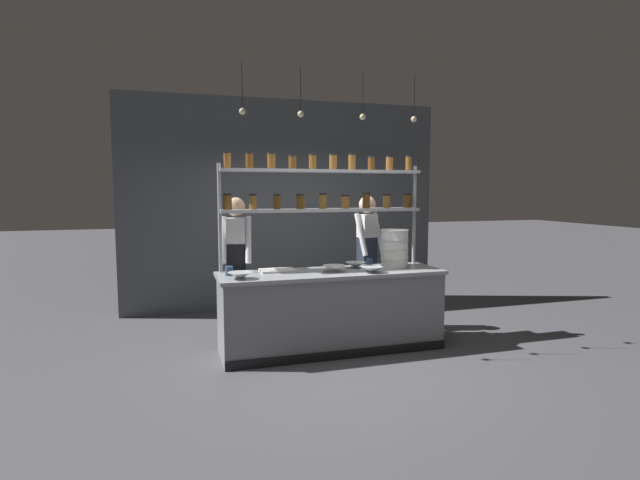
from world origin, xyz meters
TOP-DOWN VIEW (x-y plane):
  - ground_plane at (0.00, 0.00)m, footprint 40.00×40.00m
  - back_wall at (0.00, 2.29)m, footprint 5.00×0.12m
  - prep_counter at (0.00, -0.00)m, footprint 2.60×0.76m
  - spice_shelf_unit at (0.00, 0.33)m, footprint 2.49×0.28m
  - chef_left at (-1.01, 0.56)m, footprint 0.40×0.33m
  - chef_center at (0.75, 0.75)m, footprint 0.41×0.35m
  - container_stack at (0.83, 0.08)m, footprint 0.34×0.34m
  - cutting_board at (-0.59, 0.18)m, footprint 0.40×0.26m
  - prep_bowl_near_left at (0.41, -0.22)m, footprint 0.25×0.25m
  - prep_bowl_center_front at (-1.07, -0.18)m, footprint 0.26×0.26m
  - prep_bowl_center_back at (0.02, -0.03)m, footprint 0.27×0.27m
  - prep_bowl_near_right at (0.36, 0.16)m, footprint 0.25×0.25m
  - serving_cup_front at (0.58, 0.25)m, footprint 0.08×0.08m
  - serving_cup_by_board at (-1.16, 0.06)m, footprint 0.08×0.08m
  - pendant_light_row at (0.01, 0.00)m, footprint 2.08×0.07m

SIDE VIEW (x-z plane):
  - ground_plane at x=0.00m, z-range 0.00..0.00m
  - prep_counter at x=0.00m, z-range 0.00..0.92m
  - cutting_board at x=-0.59m, z-range 0.92..0.94m
  - prep_bowl_near_right at x=0.36m, z-range 0.92..0.99m
  - prep_bowl_near_left at x=0.41m, z-range 0.92..0.99m
  - prep_bowl_center_front at x=-1.07m, z-range 0.92..0.99m
  - prep_bowl_center_back at x=0.02m, z-range 0.92..0.99m
  - serving_cup_front at x=0.58m, z-range 0.92..1.01m
  - serving_cup_by_board at x=-1.16m, z-range 0.92..1.02m
  - chef_left at x=-1.01m, z-range 0.15..1.91m
  - chef_center at x=0.75m, z-range 0.15..1.92m
  - container_stack at x=0.83m, z-range 0.92..1.38m
  - back_wall at x=0.00m, z-range 0.00..3.24m
  - spice_shelf_unit at x=0.00m, z-range 0.66..2.95m
  - pendant_light_row at x=0.01m, z-range 2.43..2.97m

